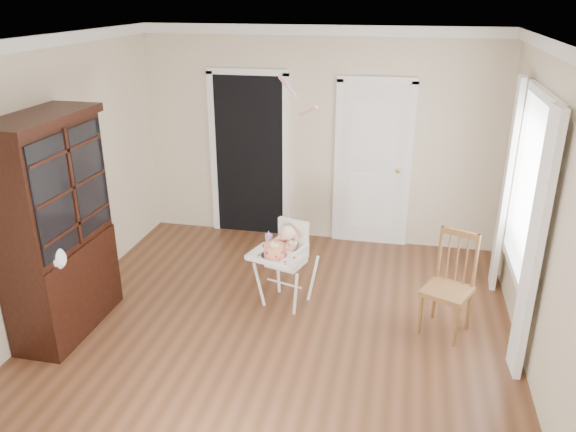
% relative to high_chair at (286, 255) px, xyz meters
% --- Properties ---
extents(floor, '(5.00, 5.00, 0.00)m').
position_rel_high_chair_xyz_m(floor, '(0.02, -0.71, -0.56)').
color(floor, '#502F1B').
rests_on(floor, ground).
extents(ceiling, '(5.00, 5.00, 0.00)m').
position_rel_high_chair_xyz_m(ceiling, '(0.02, -0.71, 2.14)').
color(ceiling, white).
rests_on(ceiling, wall_back).
extents(wall_back, '(4.50, 0.00, 4.50)m').
position_rel_high_chair_xyz_m(wall_back, '(0.02, 1.79, 0.79)').
color(wall_back, beige).
rests_on(wall_back, floor).
extents(wall_left, '(0.00, 5.00, 5.00)m').
position_rel_high_chair_xyz_m(wall_left, '(-2.23, -0.71, 0.79)').
color(wall_left, beige).
rests_on(wall_left, floor).
extents(wall_right, '(0.00, 5.00, 5.00)m').
position_rel_high_chair_xyz_m(wall_right, '(2.27, -0.71, 0.79)').
color(wall_right, beige).
rests_on(wall_right, floor).
extents(crown_molding, '(4.50, 5.00, 0.12)m').
position_rel_high_chair_xyz_m(crown_molding, '(0.02, -0.71, 2.08)').
color(crown_molding, white).
rests_on(crown_molding, ceiling).
extents(doorway, '(1.06, 0.05, 2.22)m').
position_rel_high_chair_xyz_m(doorway, '(-0.88, 1.77, 0.55)').
color(doorway, black).
rests_on(doorway, wall_back).
extents(closet_door, '(0.96, 0.09, 2.13)m').
position_rel_high_chair_xyz_m(closet_door, '(0.72, 1.77, 0.46)').
color(closet_door, white).
rests_on(closet_door, wall_back).
extents(window_right, '(0.13, 1.84, 2.30)m').
position_rel_high_chair_xyz_m(window_right, '(2.20, 0.09, 0.72)').
color(window_right, white).
rests_on(window_right, wall_right).
extents(high_chair, '(0.68, 0.76, 0.91)m').
position_rel_high_chair_xyz_m(high_chair, '(0.00, 0.00, 0.00)').
color(high_chair, white).
rests_on(high_chair, floor).
extents(baby, '(0.24, 0.23, 0.37)m').
position_rel_high_chair_xyz_m(baby, '(0.01, 0.02, 0.12)').
color(baby, beige).
rests_on(baby, high_chair).
extents(cake, '(0.26, 0.26, 0.12)m').
position_rel_high_chair_xyz_m(cake, '(-0.08, -0.19, 0.13)').
color(cake, silver).
rests_on(cake, high_chair).
extents(sippy_cup, '(0.08, 0.08, 0.19)m').
position_rel_high_chair_xyz_m(sippy_cup, '(-0.18, -0.02, 0.15)').
color(sippy_cup, pink).
rests_on(sippy_cup, high_chair).
extents(china_cabinet, '(0.55, 1.24, 2.09)m').
position_rel_high_chair_xyz_m(china_cabinet, '(-1.96, -0.88, 0.48)').
color(china_cabinet, black).
rests_on(china_cabinet, floor).
extents(dining_chair, '(0.53, 0.53, 1.00)m').
position_rel_high_chair_xyz_m(dining_chair, '(1.61, -0.17, -0.10)').
color(dining_chair, brown).
rests_on(dining_chair, floor).
extents(streamer, '(0.29, 0.43, 0.15)m').
position_rel_high_chair_xyz_m(streamer, '(-0.12, 0.61, 1.60)').
color(streamer, pink).
rests_on(streamer, ceiling).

